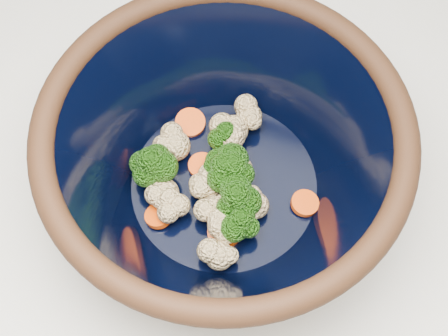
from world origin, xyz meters
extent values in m
cylinder|color=black|center=(-0.12, 0.06, 0.91)|extent=(0.20, 0.20, 0.01)
torus|color=black|center=(-0.12, 0.06, 1.04)|extent=(0.33, 0.33, 0.02)
cylinder|color=black|center=(-0.12, 0.06, 0.93)|extent=(0.19, 0.19, 0.00)
cylinder|color=#608442|center=(-0.12, 0.06, 0.94)|extent=(0.01, 0.01, 0.02)
ellipsoid|color=#2C6513|center=(-0.12, 0.06, 0.97)|extent=(0.04, 0.04, 0.04)
cylinder|color=#608442|center=(-0.19, 0.04, 0.94)|extent=(0.01, 0.01, 0.02)
ellipsoid|color=#2C6513|center=(-0.19, 0.04, 0.97)|extent=(0.04, 0.04, 0.04)
cylinder|color=#608442|center=(-0.09, 0.02, 0.94)|extent=(0.01, 0.01, 0.02)
ellipsoid|color=#2C6513|center=(-0.09, 0.02, 0.96)|extent=(0.04, 0.04, 0.03)
cylinder|color=#608442|center=(-0.13, 0.10, 0.94)|extent=(0.01, 0.01, 0.02)
ellipsoid|color=#2C6513|center=(-0.13, 0.10, 0.96)|extent=(0.03, 0.03, 0.03)
cylinder|color=#608442|center=(-0.11, 0.07, 0.94)|extent=(0.01, 0.01, 0.02)
ellipsoid|color=#2C6513|center=(-0.11, 0.07, 0.97)|extent=(0.04, 0.04, 0.04)
cylinder|color=#608442|center=(-0.12, 0.07, 0.94)|extent=(0.01, 0.01, 0.02)
ellipsoid|color=#2C6513|center=(-0.12, 0.07, 0.96)|extent=(0.04, 0.04, 0.03)
cylinder|color=#608442|center=(-0.10, 0.04, 0.94)|extent=(0.01, 0.01, 0.02)
ellipsoid|color=#2C6513|center=(-0.10, 0.04, 0.97)|extent=(0.04, 0.04, 0.04)
sphere|color=beige|center=(-0.10, -0.02, 0.95)|extent=(0.03, 0.03, 0.03)
sphere|color=beige|center=(-0.12, 0.14, 0.95)|extent=(0.03, 0.03, 0.03)
sphere|color=beige|center=(-0.13, 0.11, 0.95)|extent=(0.03, 0.03, 0.03)
sphere|color=beige|center=(-0.12, 0.07, 0.95)|extent=(0.03, 0.03, 0.03)
sphere|color=beige|center=(-0.08, 0.04, 0.95)|extent=(0.03, 0.03, 0.03)
sphere|color=beige|center=(-0.18, 0.08, 0.95)|extent=(0.03, 0.03, 0.03)
sphere|color=beige|center=(-0.17, 0.03, 0.95)|extent=(0.03, 0.03, 0.03)
sphere|color=beige|center=(-0.13, 0.05, 0.95)|extent=(0.03, 0.03, 0.03)
sphere|color=beige|center=(-0.12, 0.03, 0.95)|extent=(0.03, 0.03, 0.03)
sphere|color=beige|center=(-0.16, 0.02, 0.95)|extent=(0.03, 0.03, 0.03)
sphere|color=beige|center=(-0.12, 0.06, 0.95)|extent=(0.03, 0.03, 0.03)
sphere|color=beige|center=(-0.10, 0.01, 0.95)|extent=(0.03, 0.03, 0.03)
cylinder|color=#F2450A|center=(-0.12, 0.06, 0.94)|extent=(0.03, 0.03, 0.01)
cylinder|color=#F2450A|center=(-0.17, 0.01, 0.94)|extent=(0.03, 0.03, 0.01)
cylinder|color=#F2450A|center=(-0.04, 0.06, 0.94)|extent=(0.03, 0.03, 0.01)
cylinder|color=#F2450A|center=(-0.17, 0.12, 0.94)|extent=(0.03, 0.03, 0.01)
cylinder|color=#F2450A|center=(-0.20, 0.06, 0.94)|extent=(0.03, 0.03, 0.01)
cylinder|color=#F2450A|center=(-0.10, 0.01, 0.94)|extent=(0.03, 0.03, 0.01)
cylinder|color=#F2450A|center=(-0.15, 0.07, 0.94)|extent=(0.03, 0.03, 0.01)
camera|label=1|loc=(-0.03, -0.19, 1.50)|focal=50.00mm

